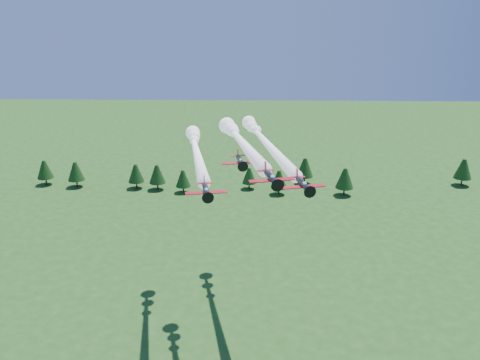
{
  "coord_description": "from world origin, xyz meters",
  "views": [
    {
      "loc": [
        -0.03,
        -91.36,
        73.46
      ],
      "look_at": [
        -2.35,
        0.0,
        41.77
      ],
      "focal_mm": 40.0,
      "sensor_mm": 36.0,
      "label": 1
    }
  ],
  "objects_px": {
    "plane_right": "(264,141)",
    "plane_slot": "(240,161)",
    "plane_left": "(196,149)",
    "plane_lead": "(240,140)"
  },
  "relations": [
    {
      "from": "plane_left",
      "to": "plane_right",
      "type": "height_order",
      "value": "plane_right"
    },
    {
      "from": "plane_lead",
      "to": "plane_slot",
      "type": "xyz_separation_m",
      "value": [
        0.24,
        -7.52,
        -2.24
      ]
    },
    {
      "from": "plane_left",
      "to": "plane_right",
      "type": "distance_m",
      "value": 17.12
    },
    {
      "from": "plane_right",
      "to": "plane_slot",
      "type": "xyz_separation_m",
      "value": [
        -5.22,
        -24.28,
        2.39
      ]
    },
    {
      "from": "plane_left",
      "to": "plane_slot",
      "type": "height_order",
      "value": "plane_slot"
    },
    {
      "from": "plane_slot",
      "to": "plane_left",
      "type": "bearing_deg",
      "value": 111.78
    },
    {
      "from": "plane_left",
      "to": "plane_slot",
      "type": "bearing_deg",
      "value": -69.0
    },
    {
      "from": "plane_lead",
      "to": "plane_left",
      "type": "xyz_separation_m",
      "value": [
        -10.42,
        10.37,
        -5.01
      ]
    },
    {
      "from": "plane_lead",
      "to": "plane_left",
      "type": "height_order",
      "value": "plane_lead"
    },
    {
      "from": "plane_left",
      "to": "plane_right",
      "type": "xyz_separation_m",
      "value": [
        15.88,
        6.39,
        0.37
      ]
    }
  ]
}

